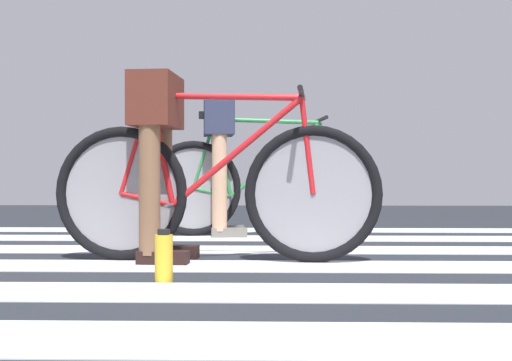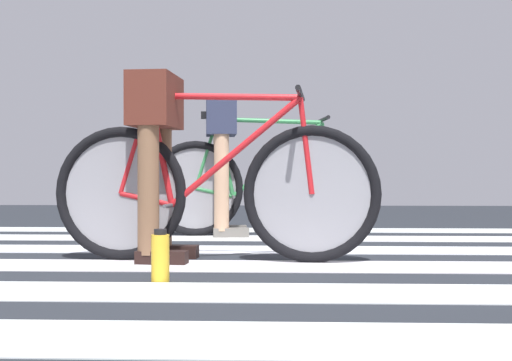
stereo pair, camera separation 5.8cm
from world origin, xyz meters
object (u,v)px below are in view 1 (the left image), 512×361
Objects in this scene: cyclist_1_of_2 at (157,140)px; cyclist_2_of_2 at (219,147)px; bicycle_1_of_2 at (215,189)px; bicycle_2_of_2 at (261,185)px; water_bottle at (164,257)px.

cyclist_2_of_2 reaches higher than cyclist_1_of_2.
bicycle_1_of_2 is 1.00× the size of bicycle_2_of_2.
water_bottle is (0.15, -0.71, -0.53)m from cyclist_1_of_2.
bicycle_2_of_2 is (0.21, 1.58, 0.00)m from bicycle_1_of_2.
bicycle_2_of_2 is at bearing 75.61° from cyclist_1_of_2.
bicycle_1_of_2 is at bearing 77.03° from water_bottle.
cyclist_2_of_2 is (-0.10, 1.55, 0.29)m from bicycle_1_of_2.
cyclist_2_of_2 is at bearing 88.48° from water_bottle.
bicycle_1_of_2 reaches higher than water_bottle.
cyclist_2_of_2 reaches higher than bicycle_1_of_2.
cyclist_1_of_2 is 0.90m from water_bottle.
bicycle_2_of_2 is 1.67× the size of cyclist_2_of_2.
cyclist_1_of_2 is (-0.31, 0.02, 0.25)m from bicycle_1_of_2.
bicycle_1_of_2 is 7.70× the size of water_bottle.
cyclist_2_of_2 is at bearing 86.12° from cyclist_1_of_2.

